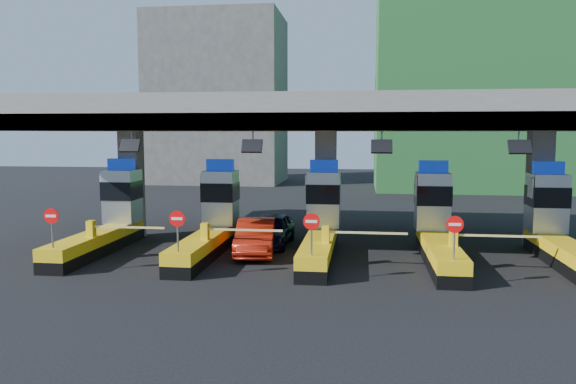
# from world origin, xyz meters

# --- Properties ---
(ground) EXTENTS (120.00, 120.00, 0.00)m
(ground) POSITION_xyz_m (0.00, 0.00, 0.00)
(ground) COLOR black
(ground) RESTS_ON ground
(toll_canopy) EXTENTS (28.00, 12.09, 7.00)m
(toll_canopy) POSITION_xyz_m (0.00, 2.87, 6.13)
(toll_canopy) COLOR slate
(toll_canopy) RESTS_ON ground
(toll_lane_far_left) EXTENTS (4.43, 8.00, 4.16)m
(toll_lane_far_left) POSITION_xyz_m (-10.00, 0.28, 1.40)
(toll_lane_far_left) COLOR black
(toll_lane_far_left) RESTS_ON ground
(toll_lane_left) EXTENTS (4.43, 8.00, 4.16)m
(toll_lane_left) POSITION_xyz_m (-5.00, 0.28, 1.40)
(toll_lane_left) COLOR black
(toll_lane_left) RESTS_ON ground
(toll_lane_center) EXTENTS (4.43, 8.00, 4.16)m
(toll_lane_center) POSITION_xyz_m (0.00, 0.28, 1.40)
(toll_lane_center) COLOR black
(toll_lane_center) RESTS_ON ground
(toll_lane_right) EXTENTS (4.43, 8.00, 4.16)m
(toll_lane_right) POSITION_xyz_m (5.00, 0.28, 1.40)
(toll_lane_right) COLOR black
(toll_lane_right) RESTS_ON ground
(toll_lane_far_right) EXTENTS (4.43, 8.00, 4.16)m
(toll_lane_far_right) POSITION_xyz_m (10.00, 0.28, 1.40)
(toll_lane_far_right) COLOR black
(toll_lane_far_right) RESTS_ON ground
(bg_building_scaffold) EXTENTS (18.00, 12.00, 28.00)m
(bg_building_scaffold) POSITION_xyz_m (12.00, 32.00, 14.00)
(bg_building_scaffold) COLOR #1E5926
(bg_building_scaffold) RESTS_ON ground
(bg_building_concrete) EXTENTS (14.00, 10.00, 18.00)m
(bg_building_concrete) POSITION_xyz_m (-14.00, 36.00, 9.00)
(bg_building_concrete) COLOR #4C4C49
(bg_building_concrete) RESTS_ON ground
(van) EXTENTS (1.95, 4.58, 1.55)m
(van) POSITION_xyz_m (-2.53, 1.89, 0.77)
(van) COLOR black
(van) RESTS_ON ground
(red_car) EXTENTS (2.19, 4.87, 1.55)m
(red_car) POSITION_xyz_m (-2.92, -0.07, 0.77)
(red_car) COLOR #A11B0C
(red_car) RESTS_ON ground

